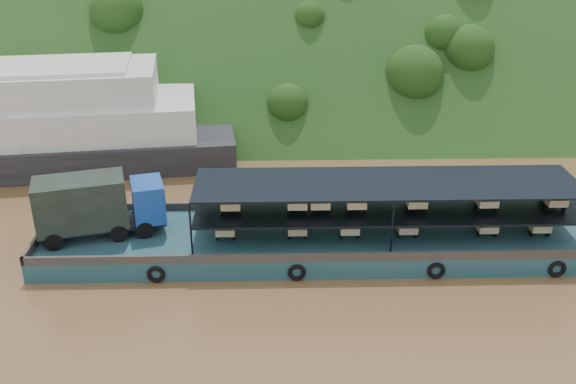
{
  "coord_description": "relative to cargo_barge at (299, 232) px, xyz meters",
  "views": [
    {
      "loc": [
        -2.91,
        -33.43,
        20.04
      ],
      "look_at": [
        -2.0,
        3.0,
        3.2
      ],
      "focal_mm": 40.0,
      "sensor_mm": 36.0,
      "label": 1
    }
  ],
  "objects": [
    {
      "name": "ground",
      "position": [
        1.35,
        -1.31,
        -1.26
      ],
      "size": [
        160.0,
        160.0,
        0.0
      ],
      "primitive_type": "plane",
      "color": "brown",
      "rests_on": "ground"
    },
    {
      "name": "hillside",
      "position": [
        1.35,
        34.69,
        -1.26
      ],
      "size": [
        140.0,
        39.6,
        39.6
      ],
      "primitive_type": "cube",
      "rotation": [
        0.79,
        0.0,
        0.0
      ],
      "color": "#173814",
      "rests_on": "ground"
    },
    {
      "name": "cargo_barge",
      "position": [
        0.0,
        0.0,
        0.0
      ],
      "size": [
        35.1,
        7.18,
        5.01
      ],
      "color": "#15414A",
      "rests_on": "ground"
    }
  ]
}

